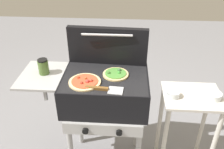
# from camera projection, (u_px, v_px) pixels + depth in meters

# --- Properties ---
(grill) EXTENTS (0.96, 0.53, 0.90)m
(grill) POSITION_uv_depth(u_px,v_px,m) (104.00, 93.00, 1.88)
(grill) COLOR black
(grill) RESTS_ON ground_plane
(grill_lid_open) EXTENTS (0.63, 0.09, 0.30)m
(grill_lid_open) POSITION_uv_depth(u_px,v_px,m) (108.00, 46.00, 1.91)
(grill_lid_open) COLOR black
(grill_lid_open) RESTS_ON grill
(pizza_veggie) EXTENTS (0.19, 0.19, 0.04)m
(pizza_veggie) POSITION_uv_depth(u_px,v_px,m) (116.00, 74.00, 1.82)
(pizza_veggie) COLOR #E0C17F
(pizza_veggie) RESTS_ON grill
(pizza_pepperoni) EXTENTS (0.23, 0.23, 0.04)m
(pizza_pepperoni) POSITION_uv_depth(u_px,v_px,m) (85.00, 82.00, 1.73)
(pizza_pepperoni) COLOR beige
(pizza_pepperoni) RESTS_ON grill
(sauce_jar) EXTENTS (0.08, 0.08, 0.12)m
(sauce_jar) POSITION_uv_depth(u_px,v_px,m) (43.00, 67.00, 1.81)
(sauce_jar) COLOR #4C6B2D
(sauce_jar) RESTS_ON grill
(spatula) EXTENTS (0.26, 0.10, 0.02)m
(spatula) POSITION_uv_depth(u_px,v_px,m) (104.00, 89.00, 1.65)
(spatula) COLOR #B7BABF
(spatula) RESTS_ON grill
(prep_table) EXTENTS (0.44, 0.36, 0.76)m
(prep_table) POSITION_uv_depth(u_px,v_px,m) (188.00, 117.00, 1.95)
(prep_table) COLOR beige
(prep_table) RESTS_ON ground_plane
(topping_bowl_near) EXTENTS (0.10, 0.10, 0.04)m
(topping_bowl_near) POSITION_uv_depth(u_px,v_px,m) (173.00, 94.00, 1.81)
(topping_bowl_near) COLOR silver
(topping_bowl_near) RESTS_ON prep_table
(topping_bowl_far) EXTENTS (0.12, 0.12, 0.04)m
(topping_bowl_far) POSITION_uv_depth(u_px,v_px,m) (214.00, 96.00, 1.80)
(topping_bowl_far) COLOR silver
(topping_bowl_far) RESTS_ON prep_table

